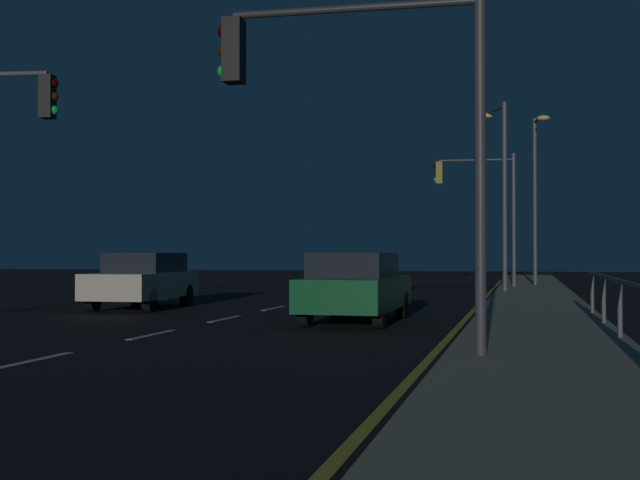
{
  "coord_description": "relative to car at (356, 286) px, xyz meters",
  "views": [
    {
      "loc": [
        6.91,
        -1.91,
        1.55
      ],
      "look_at": [
        1.8,
        19.12,
        1.9
      ],
      "focal_mm": 47.52,
      "sensor_mm": 36.0,
      "label": 1
    }
  ],
  "objects": [
    {
      "name": "ground_plane",
      "position": [
        -3.21,
        0.82,
        -0.82
      ],
      "size": [
        112.0,
        112.0,
        0.0
      ],
      "primitive_type": "plane",
      "color": "black",
      "rests_on": "ground"
    },
    {
      "name": "sidewalk_right",
      "position": [
        3.98,
        0.82,
        -0.75
      ],
      "size": [
        2.82,
        77.0,
        0.14
      ],
      "primitive_type": "cube",
      "color": "gray",
      "rests_on": "ground"
    },
    {
      "name": "lane_markings_center",
      "position": [
        -3.21,
        4.32,
        -0.82
      ],
      "size": [
        0.14,
        50.0,
        0.01
      ],
      "color": "silver",
      "rests_on": "ground"
    },
    {
      "name": "lane_edge_line",
      "position": [
        2.32,
        5.82,
        -0.82
      ],
      "size": [
        0.14,
        53.0,
        0.01
      ],
      "color": "gold",
      "rests_on": "ground"
    },
    {
      "name": "car",
      "position": [
        0.0,
        0.0,
        0.0
      ],
      "size": [
        1.9,
        4.43,
        1.57
      ],
      "color": "#14592D",
      "rests_on": "ground"
    },
    {
      "name": "car_oncoming",
      "position": [
        -6.79,
        3.4,
        0.0
      ],
      "size": [
        2.03,
        4.48,
        1.57
      ],
      "color": "beige",
      "rests_on": "ground"
    },
    {
      "name": "traffic_light_near_right",
      "position": [
        1.4,
        -6.71,
        2.98
      ],
      "size": [
        3.92,
        0.35,
        5.19
      ],
      "color": "#38383D",
      "rests_on": "sidewalk_right"
    },
    {
      "name": "traffic_light_mid_left",
      "position": [
        1.8,
        18.39,
        3.3
      ],
      "size": [
        3.49,
        0.44,
        5.7
      ],
      "color": "#4C4C51",
      "rests_on": "sidewalk_right"
    },
    {
      "name": "street_lamp_across_street",
      "position": [
        4.19,
        20.53,
        3.84
      ],
      "size": [
        0.72,
        1.93,
        7.54
      ],
      "color": "#4C4C51",
      "rests_on": "sidewalk_right"
    },
    {
      "name": "street_lamp_mid_block",
      "position": [
        2.81,
        14.23,
        3.61
      ],
      "size": [
        1.1,
        1.72,
        7.12
      ],
      "color": "#4C4C51",
      "rests_on": "sidewalk_right"
    }
  ]
}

